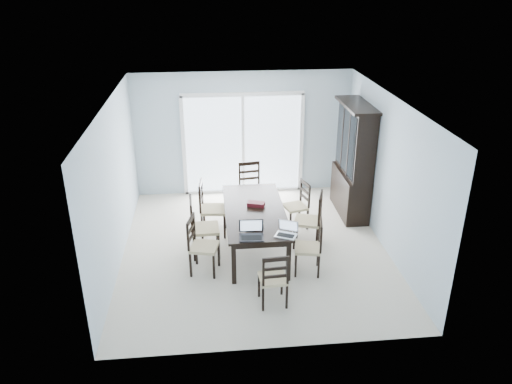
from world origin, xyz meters
The scene contains 24 objects.
floor centered at (0.00, 0.00, 0.00)m, with size 5.00×5.00×0.00m, color beige.
ceiling centered at (0.00, 0.00, 2.60)m, with size 5.00×5.00×0.00m, color white.
back_wall centered at (0.00, 2.50, 1.30)m, with size 4.50×0.02×2.60m, color #A8BCC9.
wall_left centered at (-2.25, 0.00, 1.30)m, with size 0.02×5.00×2.60m, color #A8BCC9.
wall_right centered at (2.25, 0.00, 1.30)m, with size 0.02×5.00×2.60m, color #A8BCC9.
balcony centered at (0.00, 3.50, -0.05)m, with size 4.50×2.00×0.10m, color gray.
railing centered at (0.00, 4.50, 0.55)m, with size 4.50×0.06×1.10m, color #99999E.
dining_table centered at (0.00, 0.00, 0.67)m, with size 1.00×2.20×0.75m.
china_hutch centered at (2.02, 1.25, 1.07)m, with size 0.50×1.38×2.20m.
sliding_door centered at (0.00, 2.48, 1.09)m, with size 2.52×0.05×2.18m.
chair_left_near centered at (-0.95, -0.60, 0.58)m, with size 0.51×0.50×1.10m.
chair_left_mid centered at (-0.94, -0.09, 0.63)m, with size 0.48×0.47×1.20m.
chair_left_far centered at (-0.78, 0.65, 0.63)m, with size 0.50×0.48×1.18m.
chair_right_near centered at (0.85, -0.80, 0.55)m, with size 0.47×0.46×1.05m.
chair_right_mid centered at (1.01, 0.02, 0.61)m, with size 0.55×0.54×1.14m.
chair_right_far centered at (0.91, 0.75, 0.54)m, with size 0.48×0.48×1.02m.
chair_end_near centered at (0.11, -1.63, 0.53)m, with size 0.40×0.41×1.01m.
chair_end_far centered at (0.06, 1.53, 0.61)m, with size 0.49×0.50×1.15m.
laptop_dark centered at (-0.14, -0.96, 0.81)m, with size 0.38×0.28×0.25m.
laptop_silver centered at (0.38, -0.94, 0.80)m, with size 0.38×0.33×0.22m.
book_stack centered at (-0.07, -0.63, 0.77)m, with size 0.29×0.24×0.04m.
cell_phone centered at (0.00, -0.87, 0.76)m, with size 0.10×0.04×0.01m, color black.
game_box centered at (0.04, 0.15, 0.79)m, with size 0.29×0.14×0.07m, color #4A0E17.
hot_tub centered at (-0.92, 3.55, 0.43)m, with size 1.92×1.78×0.85m.
Camera 1 is at (-0.74, -7.47, 4.44)m, focal length 35.00 mm.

